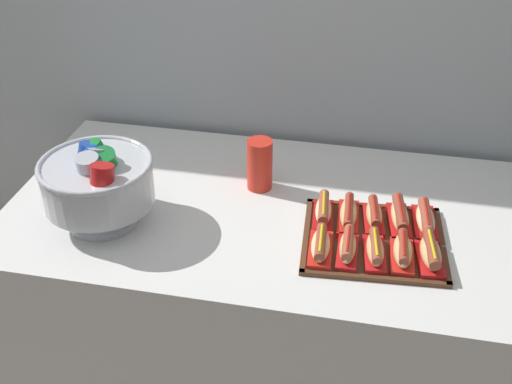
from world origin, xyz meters
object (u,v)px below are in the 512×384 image
hot_dog_3 (403,252)px  hot_dog_6 (348,214)px  hot_dog_7 (374,215)px  cup_stack (260,164)px  punch_bowl (98,181)px  buffet_table (266,295)px  hot_dog_2 (375,250)px  hot_dog_5 (323,211)px  hot_dog_4 (430,253)px  hot_dog_0 (321,246)px  hot_dog_9 (425,220)px  hot_dog_1 (348,247)px  hot_dog_8 (400,217)px  serving_tray (373,240)px

hot_dog_3 → hot_dog_6: hot_dog_3 is taller
hot_dog_7 → cup_stack: size_ratio=0.95×
punch_bowl → buffet_table: bearing=19.8°
hot_dog_2 → hot_dog_5: hot_dog_5 is taller
hot_dog_6 → punch_bowl: bearing=-169.2°
hot_dog_3 → hot_dog_7: same height
hot_dog_4 → hot_dog_5: hot_dog_4 is taller
hot_dog_3 → cup_stack: cup_stack is taller
hot_dog_2 → hot_dog_4: bearing=4.2°
hot_dog_4 → hot_dog_7: size_ratio=1.05×
hot_dog_7 → hot_dog_4: bearing=-43.5°
buffet_table → hot_dog_0: size_ratio=9.57×
hot_dog_4 → hot_dog_9: 0.17m
hot_dog_1 → hot_dog_0: bearing=-175.8°
hot_dog_6 → hot_dog_7: bearing=4.2°
hot_dog_6 → cup_stack: bearing=154.3°
hot_dog_2 → hot_dog_7: size_ratio=1.03×
hot_dog_8 → hot_dog_9: bearing=4.2°
hot_dog_9 → cup_stack: size_ratio=1.08×
hot_dog_3 → hot_dog_5: same height
hot_dog_6 → hot_dog_9: 0.23m
hot_dog_2 → hot_dog_7: (-0.01, 0.16, 0.00)m
hot_dog_3 → hot_dog_5: size_ratio=0.98×
serving_tray → punch_bowl: punch_bowl is taller
hot_dog_1 → cup_stack: size_ratio=0.96×
hot_dog_3 → hot_dog_0: bearing=-175.8°
hot_dog_5 → hot_dog_7: (0.15, 0.01, -0.00)m
hot_dog_1 → hot_dog_8: (0.14, 0.18, 0.00)m
hot_dog_7 → hot_dog_0: bearing=-128.1°
hot_dog_2 → hot_dog_4: hot_dog_4 is taller
hot_dog_6 → hot_dog_1: bearing=-85.8°
hot_dog_3 → hot_dog_1: bearing=-175.8°
hot_dog_0 → hot_dog_6: bearing=69.8°
buffet_table → cup_stack: cup_stack is taller
hot_dog_0 → hot_dog_5: 0.17m
hot_dog_0 → buffet_table: bearing=133.3°
buffet_table → hot_dog_7: (0.33, -0.03, 0.40)m
hot_dog_7 → hot_dog_8: size_ratio=0.86×
buffet_table → hot_dog_1: hot_dog_1 is taller
buffet_table → hot_dog_7: size_ratio=9.98×
hot_dog_1 → hot_dog_7: (0.06, 0.17, 0.00)m
serving_tray → hot_dog_0: size_ratio=2.55×
hot_dog_1 → hot_dog_4: size_ratio=0.96×
hot_dog_1 → hot_dog_6: hot_dog_1 is taller
buffet_table → hot_dog_3: size_ratio=9.95×
hot_dog_5 → hot_dog_9: size_ratio=0.90×
hot_dog_1 → hot_dog_3: (0.15, 0.01, 0.00)m
hot_dog_1 → hot_dog_4: hot_dog_4 is taller
hot_dog_7 → hot_dog_9: (0.15, 0.01, -0.00)m
hot_dog_2 → hot_dog_0: bearing=-175.8°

